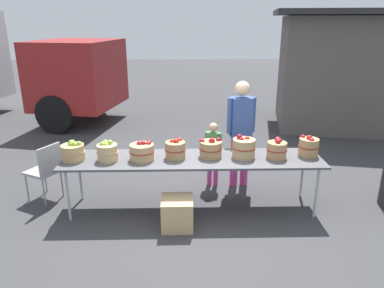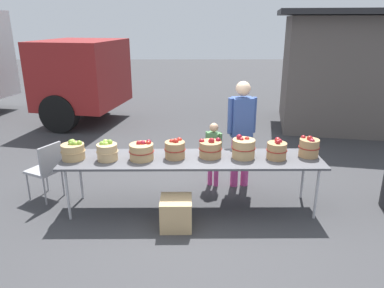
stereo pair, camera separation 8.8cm
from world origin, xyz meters
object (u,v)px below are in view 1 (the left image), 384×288
at_px(apple_basket_red_3, 244,148).
at_px(apple_basket_green_0, 73,151).
at_px(market_table, 193,160).
at_px(apple_basket_red_0, 142,151).
at_px(apple_basket_red_2, 211,148).
at_px(vendor_adult, 241,126).
at_px(produce_crate, 177,213).
at_px(apple_basket_green_1, 107,152).
at_px(child_customer, 213,149).
at_px(apple_basket_red_5, 309,146).
at_px(apple_basket_red_4, 277,149).
at_px(apple_basket_red_1, 175,149).
at_px(folding_chair, 46,168).

bearing_deg(apple_basket_red_3, apple_basket_green_0, -179.03).
distance_m(market_table, apple_basket_red_0, 0.69).
xyz_separation_m(apple_basket_red_2, vendor_adult, (0.51, 0.67, 0.12)).
height_order(apple_basket_red_2, produce_crate, apple_basket_red_2).
relative_size(apple_basket_green_1, child_customer, 0.28).
xyz_separation_m(apple_basket_red_0, apple_basket_red_3, (1.37, 0.06, 0.02)).
bearing_deg(apple_basket_red_5, child_customer, 151.85).
relative_size(apple_basket_green_0, apple_basket_red_4, 1.15).
xyz_separation_m(apple_basket_red_2, apple_basket_red_5, (1.34, 0.01, 0.02)).
height_order(market_table, apple_basket_red_1, apple_basket_red_1).
xyz_separation_m(child_customer, produce_crate, (-0.55, -1.24, -0.41)).
xyz_separation_m(apple_basket_red_4, produce_crate, (-1.34, -0.49, -0.68)).
relative_size(market_table, apple_basket_red_2, 10.94).
bearing_deg(apple_basket_green_1, apple_basket_red_4, 0.81).
height_order(apple_basket_red_0, vendor_adult, vendor_adult).
relative_size(apple_basket_green_1, apple_basket_red_5, 0.98).
bearing_deg(apple_basket_red_3, apple_basket_green_1, -177.74).
xyz_separation_m(apple_basket_red_1, apple_basket_red_2, (0.48, 0.04, -0.01)).
relative_size(apple_basket_green_0, produce_crate, 0.81).
distance_m(apple_basket_green_0, child_customer, 2.09).
relative_size(vendor_adult, produce_crate, 4.22).
bearing_deg(produce_crate, folding_chair, 157.33).
height_order(apple_basket_red_5, vendor_adult, vendor_adult).
bearing_deg(apple_basket_red_0, apple_basket_red_5, 2.44).
bearing_deg(vendor_adult, apple_basket_red_0, 19.25).
xyz_separation_m(apple_basket_red_1, folding_chair, (-1.87, 0.27, -0.37)).
bearing_deg(child_customer, market_table, 91.20).
xyz_separation_m(apple_basket_red_2, produce_crate, (-0.45, -0.56, -0.67)).
xyz_separation_m(apple_basket_red_0, child_customer, (1.01, 0.77, -0.26)).
distance_m(vendor_adult, produce_crate, 1.75).
relative_size(apple_basket_red_4, folding_chair, 0.33).
distance_m(apple_basket_red_0, apple_basket_red_2, 0.92).
xyz_separation_m(apple_basket_green_1, vendor_adult, (1.89, 0.78, 0.11)).
xyz_separation_m(apple_basket_green_0, apple_basket_red_1, (1.36, 0.03, 0.01)).
relative_size(apple_basket_red_5, child_customer, 0.29).
bearing_deg(apple_basket_red_1, apple_basket_red_2, 4.63).
bearing_deg(apple_basket_red_0, produce_crate, -45.23).
bearing_deg(apple_basket_green_1, child_customer, 28.04).
bearing_deg(market_table, apple_basket_red_0, -177.31).
height_order(apple_basket_red_2, apple_basket_red_4, apple_basket_red_4).
relative_size(market_table, apple_basket_red_5, 11.84).
height_order(apple_basket_red_2, apple_basket_red_5, apple_basket_red_5).
distance_m(market_table, produce_crate, 0.75).
bearing_deg(apple_basket_red_0, apple_basket_red_2, 5.47).
height_order(market_table, apple_basket_green_1, apple_basket_green_1).
distance_m(apple_basket_red_2, apple_basket_red_5, 1.34).
height_order(vendor_adult, folding_chair, vendor_adult).
height_order(apple_basket_red_5, child_customer, apple_basket_red_5).
xyz_separation_m(market_table, vendor_adult, (0.76, 0.73, 0.27)).
height_order(apple_basket_red_2, vendor_adult, vendor_adult).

